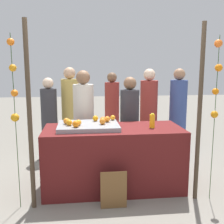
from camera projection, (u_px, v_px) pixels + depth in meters
ground_plane at (113, 187)px, 3.93m from camera, size 24.00×24.00×0.00m
stall_counter at (113, 158)px, 3.86m from camera, size 1.94×0.82×0.89m
orange_tray at (88, 126)px, 3.77m from camera, size 0.84×0.63×0.06m
orange_0 at (78, 123)px, 3.64m from camera, size 0.08×0.08×0.08m
orange_1 at (103, 120)px, 3.83m from camera, size 0.09×0.09×0.09m
orange_2 at (95, 118)px, 3.94m from camera, size 0.08×0.08×0.08m
orange_3 at (107, 119)px, 3.87m from camera, size 0.08×0.08×0.08m
orange_4 at (113, 118)px, 4.01m from camera, size 0.07×0.07×0.07m
orange_5 at (66, 121)px, 3.74m from camera, size 0.09×0.09×0.09m
orange_6 at (69, 123)px, 3.64m from camera, size 0.08×0.08×0.08m
orange_7 at (76, 124)px, 3.54m from camera, size 0.09×0.09×0.09m
orange_8 at (103, 121)px, 3.71m from camera, size 0.09×0.09×0.09m
juice_bottle at (152, 121)px, 3.77m from camera, size 0.07×0.07×0.20m
chalkboard_sign at (114, 190)px, 3.32m from camera, size 0.33×0.03×0.49m
vendor_left at (84, 125)px, 4.45m from camera, size 0.34×0.34×1.68m
vendor_right at (129, 127)px, 4.54m from camera, size 0.31×0.31×1.57m
crowd_person_0 at (49, 121)px, 5.16m from camera, size 0.31×0.31×1.53m
crowd_person_1 at (112, 111)px, 6.02m from camera, size 0.32×0.32×1.61m
crowd_person_2 at (71, 114)px, 5.39m from camera, size 0.35×0.35×1.72m
crowd_person_3 at (149, 115)px, 5.33m from camera, size 0.34×0.34×1.69m
crowd_person_4 at (178, 114)px, 5.43m from camera, size 0.34×0.34×1.70m
canopy_post_left at (30, 118)px, 3.18m from camera, size 0.06×0.06×2.27m
canopy_post_right at (199, 114)px, 3.41m from camera, size 0.06×0.06×2.27m
garland_strand_left at (14, 87)px, 3.12m from camera, size 0.10×0.10×2.11m
garland_strand_right at (217, 79)px, 3.32m from camera, size 0.11×0.11×2.11m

